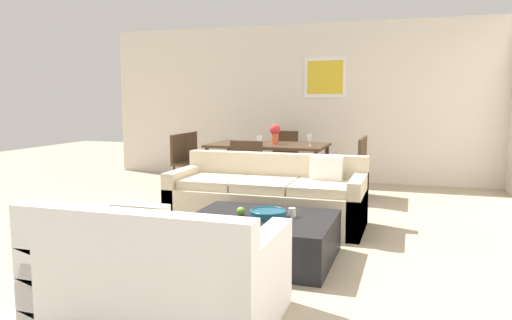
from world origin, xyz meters
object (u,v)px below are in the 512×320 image
Objects in this scene: wine_glass_head at (276,134)px; wine_glass_left_far at (230,135)px; sofa_beige at (268,199)px; dining_chair_foot at (249,168)px; loveseat_white at (158,273)px; dining_chair_left_near at (185,159)px; dining_chair_head at (284,154)px; dining_chair_right_near at (352,166)px; candle_jar at (292,212)px; dining_chair_right_far at (356,162)px; dining_chair_left_far at (197,155)px; centerpiece_vase at (275,132)px; decorative_bowl at (268,213)px; dining_table at (268,148)px; wine_glass_foot at (260,139)px; coffee_table at (261,238)px; wine_glass_right_near at (310,138)px; apple_on_coffee_table at (241,211)px.

wine_glass_head reaches higher than wine_glass_left_far.
dining_chair_foot is (-0.52, 0.86, 0.21)m from sofa_beige.
dining_chair_left_near is at bearing 113.85° from loveseat_white.
loveseat_white is 5.19m from dining_chair_head.
dining_chair_right_near is at bearing -27.65° from wine_glass_head.
dining_chair_left_near is at bearing 131.69° from candle_jar.
dining_chair_right_far and dining_chair_left_far have the same top height.
centerpiece_vase reaches higher than candle_jar.
dining_chair_left_near is at bearing -152.35° from wine_glass_head.
dining_chair_head and dining_chair_foot have the same top height.
decorative_bowl is 3.09m from dining_table.
wine_glass_foot is 0.52× the size of centerpiece_vase.
dining_table is 1.31m from dining_chair_right_far.
wine_glass_foot reaches higher than dining_chair_left_far.
coffee_table is 0.73× the size of dining_table.
decorative_bowl is 2.05× the size of wine_glass_left_far.
sofa_beige is 2.14m from dining_chair_right_far.
sofa_beige is at bearing -76.79° from centerpiece_vase.
dining_chair_foot is (-0.80, 2.04, 0.31)m from coffee_table.
dining_chair_right_far and dining_chair_head have the same top height.
wine_glass_right_near reaches higher than coffee_table.
centerpiece_vase reaches higher than coffee_table.
wine_glass_foot reaches higher than dining_chair_head.
wine_glass_right_near is at bearing 92.92° from coffee_table.
wine_glass_right_near is at bearing -10.76° from wine_glass_left_far.
wine_glass_right_near is 0.58× the size of centerpiece_vase.
candle_jar reaches higher than decorative_bowl.
centerpiece_vase reaches higher than dining_chair_foot.
wine_glass_right_near reaches higher than dining_chair_foot.
dining_chair_right_near is at bearing 76.21° from apple_on_coffee_table.
loveseat_white is (-0.02, -2.49, 0.00)m from sofa_beige.
wine_glass_head is 0.57× the size of centerpiece_vase.
loveseat_white is at bearing -105.73° from decorative_bowl.
dining_chair_left_near is 2.60m from dining_chair_right_far.
dining_chair_left_near and dining_chair_foot have the same top height.
wine_glass_head is (-0.87, 3.40, 0.45)m from decorative_bowl.
wine_glass_head is 0.98× the size of wine_glass_right_near.
dining_chair_head reaches higher than dining_table.
wine_glass_head is at bearing 103.26° from coffee_table.
coffee_table is at bearing -76.74° from wine_glass_head.
decorative_bowl is 3.84m from dining_chair_left_far.
apple_on_coffee_table is 0.09× the size of dining_chair_foot.
decorative_bowl is 0.37× the size of dining_chair_foot.
apple_on_coffee_table is at bearing -79.78° from wine_glass_head.
dining_table is 10.98× the size of wine_glass_left_far.
wine_glass_right_near is at bearing 85.17° from sofa_beige.
decorative_bowl is 2.13× the size of wine_glass_foot.
dining_chair_left_far is 2.00m from wine_glass_right_near.
wine_glass_head reaches higher than wine_glass_foot.
decorative_bowl is (0.35, -1.19, 0.13)m from sofa_beige.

